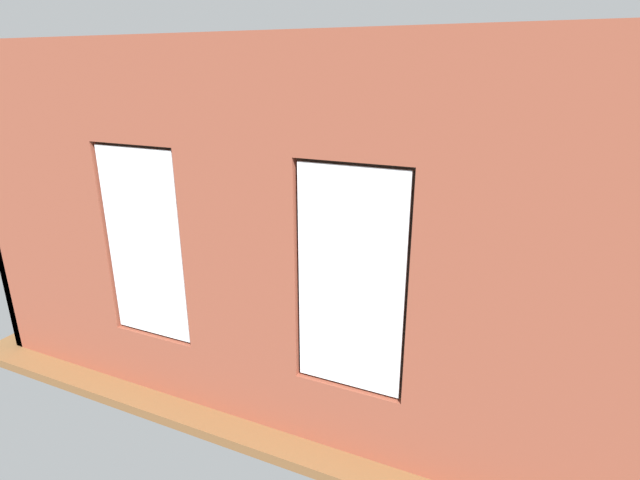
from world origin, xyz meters
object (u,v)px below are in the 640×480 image
(potted_plant_corner_near_left, at_px, (561,260))
(potted_plant_between_couches, at_px, (326,315))
(media_console, at_px, (160,268))
(potted_plant_mid_room_small, at_px, (400,277))
(potted_plant_foreground_right, at_px, (244,207))
(cup_ceramic, at_px, (319,275))
(candle_jar, at_px, (283,268))
(potted_plant_by_left_couch, at_px, (513,288))
(coffee_table, at_px, (316,278))
(couch_by_window, at_px, (213,334))
(tv_flatscreen, at_px, (156,229))
(remote_silver, at_px, (316,273))
(table_plant_small, at_px, (307,262))
(couch_left, at_px, (542,350))
(remote_gray, at_px, (346,275))
(potted_plant_near_tv, at_px, (132,274))

(potted_plant_corner_near_left, relative_size, potted_plant_between_couches, 0.59)
(media_console, xyz_separation_m, potted_plant_mid_room_small, (-3.50, -0.97, 0.09))
(potted_plant_mid_room_small, xyz_separation_m, potted_plant_foreground_right, (3.22, -1.00, 0.41))
(media_console, relative_size, potted_plant_mid_room_small, 2.48)
(cup_ceramic, xyz_separation_m, potted_plant_between_couches, (-0.82, 1.64, 0.36))
(candle_jar, xyz_separation_m, potted_plant_corner_near_left, (-3.55, -1.74, 0.07))
(media_console, distance_m, potted_plant_foreground_right, 2.05)
(potted_plant_by_left_couch, bearing_deg, media_console, 12.32)
(coffee_table, distance_m, potted_plant_by_left_couch, 2.65)
(couch_by_window, distance_m, potted_plant_corner_near_left, 4.94)
(cup_ceramic, relative_size, potted_plant_corner_near_left, 0.12)
(coffee_table, relative_size, tv_flatscreen, 1.40)
(potted_plant_corner_near_left, bearing_deg, media_console, 19.88)
(candle_jar, distance_m, remote_silver, 0.46)
(coffee_table, bearing_deg, media_console, 8.92)
(table_plant_small, bearing_deg, media_console, 11.97)
(candle_jar, height_order, potted_plant_corner_near_left, potted_plant_corner_near_left)
(remote_silver, distance_m, potted_plant_mid_room_small, 1.20)
(couch_left, height_order, potted_plant_corner_near_left, potted_plant_corner_near_left)
(table_plant_small, xyz_separation_m, potted_plant_foreground_right, (1.98, -1.49, 0.20))
(couch_left, distance_m, potted_plant_foreground_right, 5.60)
(media_console, height_order, potted_plant_between_couches, potted_plant_between_couches)
(remote_gray, relative_size, potted_plant_by_left_couch, 0.29)
(candle_jar, distance_m, potted_plant_between_couches, 2.17)
(candle_jar, distance_m, potted_plant_near_tv, 2.00)
(coffee_table, bearing_deg, tv_flatscreen, 8.86)
(potted_plant_between_couches, bearing_deg, couch_by_window, 2.40)
(cup_ceramic, distance_m, candle_jar, 0.56)
(couch_left, relative_size, table_plant_small, 8.11)
(cup_ceramic, height_order, potted_plant_corner_near_left, potted_plant_corner_near_left)
(couch_by_window, xyz_separation_m, potted_plant_by_left_couch, (-2.98, -2.52, 0.08))
(coffee_table, height_order, potted_plant_near_tv, potted_plant_near_tv)
(remote_silver, height_order, potted_plant_mid_room_small, potted_plant_mid_room_small)
(remote_gray, xyz_separation_m, potted_plant_by_left_couch, (-2.15, -0.58, -0.03))
(couch_left, xyz_separation_m, remote_gray, (2.55, -0.77, 0.11))
(candle_jar, bearing_deg, cup_ceramic, 180.00)
(candle_jar, bearing_deg, potted_plant_foreground_right, -44.58)
(remote_silver, height_order, potted_plant_foreground_right, potted_plant_foreground_right)
(cup_ceramic, height_order, potted_plant_between_couches, potted_plant_between_couches)
(couch_left, xyz_separation_m, potted_plant_corner_near_left, (-0.15, -2.26, 0.24))
(remote_silver, xyz_separation_m, tv_flatscreen, (2.45, 0.38, 0.43))
(remote_silver, xyz_separation_m, potted_plant_corner_near_left, (-3.11, -1.63, 0.12))
(coffee_table, bearing_deg, potted_plant_foreground_right, -36.12)
(cup_ceramic, distance_m, media_console, 2.59)
(remote_silver, bearing_deg, potted_plant_near_tv, -40.90)
(table_plant_small, relative_size, potted_plant_corner_near_left, 0.26)
(remote_gray, bearing_deg, candle_jar, 20.47)
(couch_by_window, height_order, remote_gray, couch_by_window)
(candle_jar, height_order, potted_plant_foreground_right, potted_plant_foreground_right)
(potted_plant_corner_near_left, distance_m, potted_plant_by_left_couch, 1.08)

